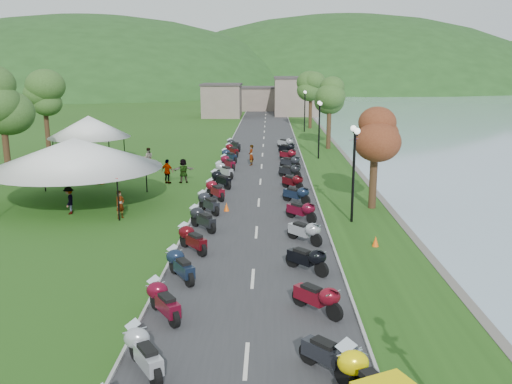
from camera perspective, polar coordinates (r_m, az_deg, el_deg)
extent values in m
cube|color=#343437|center=(50.35, 0.69, 3.94)|extent=(7.00, 120.00, 0.02)
cube|color=gray|center=(94.89, -0.18, 9.80)|extent=(18.00, 16.00, 5.00)
imported|color=slate|center=(30.31, -14.03, -2.71)|extent=(0.64, 0.69, 1.54)
imported|color=slate|center=(44.88, -11.23, 2.54)|extent=(0.86, 0.57, 1.63)
imported|color=slate|center=(32.03, -18.97, -2.19)|extent=(0.61, 1.07, 1.56)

